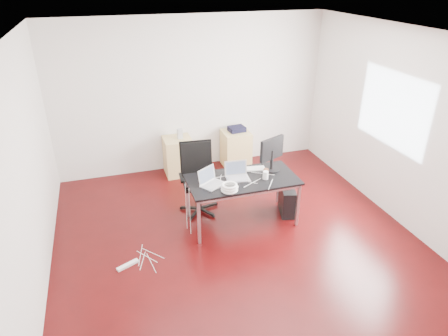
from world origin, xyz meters
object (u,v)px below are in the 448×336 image
object	(u,v)px
filing_cabinet_right	(236,149)
pc_tower	(287,200)
filing_cabinet_left	(178,156)
office_chair	(198,174)
desk	(242,182)

from	to	relation	value
filing_cabinet_right	pc_tower	distance (m)	1.87
filing_cabinet_left	filing_cabinet_right	world-z (taller)	same
office_chair	pc_tower	distance (m)	1.45
desk	filing_cabinet_right	xyz separation A→B (m)	(0.54, 1.86, -0.33)
filing_cabinet_right	desk	bearing A→B (deg)	-106.15
pc_tower	filing_cabinet_left	bearing A→B (deg)	141.70
office_chair	filing_cabinet_right	size ratio (longest dim) A/B	1.54
office_chair	pc_tower	world-z (taller)	office_chair
desk	filing_cabinet_left	bearing A→B (deg)	107.61
office_chair	pc_tower	bearing A→B (deg)	-18.02
office_chair	filing_cabinet_left	world-z (taller)	office_chair
filing_cabinet_left	desk	bearing A→B (deg)	-72.39
office_chair	filing_cabinet_right	world-z (taller)	office_chair
desk	filing_cabinet_right	bearing A→B (deg)	73.85
desk	office_chair	world-z (taller)	office_chair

